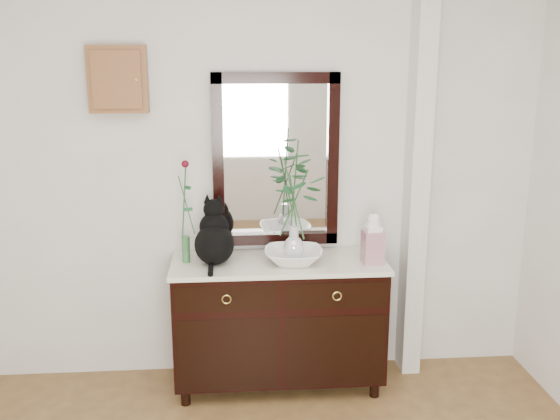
{
  "coord_description": "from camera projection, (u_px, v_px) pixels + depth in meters",
  "views": [
    {
      "loc": [
        -0.18,
        -1.94,
        2.09
      ],
      "look_at": [
        0.1,
        1.63,
        1.2
      ],
      "focal_mm": 40.0,
      "sensor_mm": 36.0,
      "label": 1
    }
  ],
  "objects": [
    {
      "name": "wall_back",
      "position": [
        260.0,
        174.0,
        3.98
      ],
      "size": [
        3.6,
        0.04,
        2.7
      ],
      "primitive_type": "cube",
      "color": "silver",
      "rests_on": "ground"
    },
    {
      "name": "pilaster",
      "position": [
        417.0,
        174.0,
        3.98
      ],
      "size": [
        0.12,
        0.2,
        2.7
      ],
      "primitive_type": "cube",
      "color": "silver",
      "rests_on": "ground"
    },
    {
      "name": "sideboard",
      "position": [
        279.0,
        317.0,
        3.96
      ],
      "size": [
        1.33,
        0.52,
        0.82
      ],
      "color": "black",
      "rests_on": "ground"
    },
    {
      "name": "wall_mirror",
      "position": [
        276.0,
        161.0,
        3.95
      ],
      "size": [
        0.8,
        0.06,
        1.1
      ],
      "color": "black",
      "rests_on": "wall_back"
    },
    {
      "name": "key_cabinet",
      "position": [
        118.0,
        79.0,
        3.73
      ],
      "size": [
        0.35,
        0.1,
        0.4
      ],
      "primitive_type": "cube",
      "color": "brown",
      "rests_on": "wall_back"
    },
    {
      "name": "cat",
      "position": [
        214.0,
        232.0,
        3.79
      ],
      "size": [
        0.28,
        0.34,
        0.39
      ],
      "primitive_type": null,
      "rotation": [
        0.0,
        0.0,
        0.01
      ],
      "color": "black",
      "rests_on": "sideboard"
    },
    {
      "name": "lotus_bowl",
      "position": [
        294.0,
        256.0,
        3.82
      ],
      "size": [
        0.39,
        0.39,
        0.09
      ],
      "primitive_type": "imported",
      "rotation": [
        0.0,
        0.0,
        -0.09
      ],
      "color": "white",
      "rests_on": "sideboard"
    },
    {
      "name": "vase_branches",
      "position": [
        294.0,
        200.0,
        3.73
      ],
      "size": [
        0.47,
        0.47,
        0.75
      ],
      "primitive_type": null,
      "rotation": [
        0.0,
        0.0,
        -0.42
      ],
      "color": "silver",
      "rests_on": "lotus_bowl"
    },
    {
      "name": "bud_vase_rose",
      "position": [
        185.0,
        211.0,
        3.77
      ],
      "size": [
        0.09,
        0.09,
        0.65
      ],
      "primitive_type": null,
      "rotation": [
        0.0,
        0.0,
        -0.15
      ],
      "color": "#376F3E",
      "rests_on": "sideboard"
    },
    {
      "name": "ginger_jar",
      "position": [
        373.0,
        237.0,
        3.79
      ],
      "size": [
        0.13,
        0.13,
        0.32
      ],
      "primitive_type": null,
      "rotation": [
        0.0,
        0.0,
        0.08
      ],
      "color": "silver",
      "rests_on": "sideboard"
    }
  ]
}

